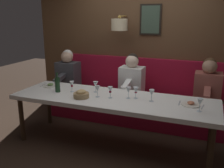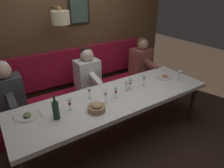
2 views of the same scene
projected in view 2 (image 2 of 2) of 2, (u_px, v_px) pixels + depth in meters
The scene contains 19 objects.
ground_plane at pixel (115, 137), 3.12m from camera, with size 12.00×12.00×0.00m, color #332319.
dining_table at pixel (116, 100), 2.82m from camera, with size 0.90×2.88×0.74m.
banquette_bench at pixel (88, 101), 3.69m from camera, with size 0.52×3.08×0.45m, color maroon.
back_wall_panel at pixel (70, 33), 3.61m from camera, with size 0.59×4.28×2.90m.
diner_nearest at pixel (141, 58), 4.03m from camera, with size 0.60×0.40×0.79m.
diner_near at pixel (87, 71), 3.43m from camera, with size 0.60×0.40×0.79m.
diner_middle at pixel (8, 90), 2.81m from camera, with size 0.60×0.40×0.79m.
place_setting_0 at pixel (165, 77), 3.36m from camera, with size 0.24×0.32×0.05m.
place_setting_1 at pixel (28, 116), 2.35m from camera, with size 0.24×0.31×0.05m.
wine_glass_0 at pixel (130, 82), 2.96m from camera, with size 0.07×0.07×0.16m.
wine_glass_1 at pixel (69, 102), 2.44m from camera, with size 0.07×0.07×0.16m.
wine_glass_2 at pixel (89, 91), 2.69m from camera, with size 0.07×0.07×0.16m.
wine_glass_3 at pixel (105, 95), 2.60m from camera, with size 0.07×0.07×0.16m.
wine_glass_4 at pixel (116, 90), 2.71m from camera, with size 0.07×0.07×0.16m.
wine_glass_5 at pixel (127, 84), 2.88m from camera, with size 0.07×0.07×0.16m.
wine_glass_6 at pixel (144, 79), 3.04m from camera, with size 0.07×0.07×0.16m.
wine_glass_7 at pixel (179, 73), 3.23m from camera, with size 0.07×0.07×0.16m.
wine_bottle at pixel (56, 110), 2.28m from camera, with size 0.08×0.08×0.30m.
bread_bowl at pixel (96, 108), 2.45m from camera, with size 0.22×0.22×0.12m.
Camera 2 is at (-2.00, 1.38, 2.13)m, focal length 31.94 mm.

